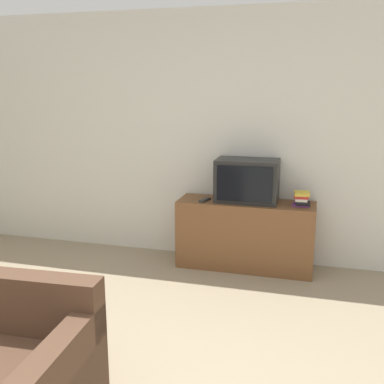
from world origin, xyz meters
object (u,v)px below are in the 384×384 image
at_px(tv_stand, 245,235).
at_px(remote_on_stand, 205,200).
at_px(book_stack, 302,199).
at_px(television, 247,180).

bearing_deg(tv_stand, remote_on_stand, -168.98).
distance_m(book_stack, remote_on_stand, 0.96).
bearing_deg(remote_on_stand, television, 14.83).
bearing_deg(book_stack, television, 176.19).
distance_m(television, book_stack, 0.56).
height_order(book_stack, remote_on_stand, book_stack).
bearing_deg(tv_stand, television, 90.77).
bearing_deg(television, tv_stand, -89.23).
distance_m(tv_stand, book_stack, 0.68).
relative_size(book_stack, remote_on_stand, 1.27).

